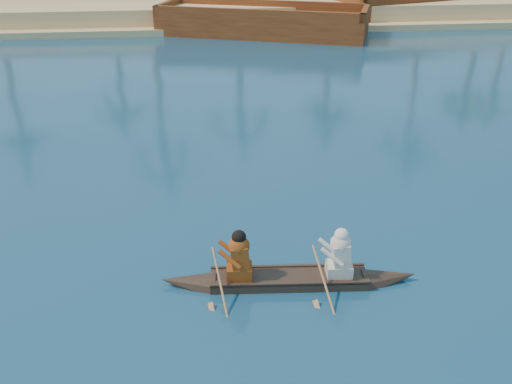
{
  "coord_description": "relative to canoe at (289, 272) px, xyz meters",
  "views": [
    {
      "loc": [
        3.9,
        -11.01,
        6.34
      ],
      "look_at": [
        5.13,
        -0.23,
        0.99
      ],
      "focal_mm": 40.0,
      "sensor_mm": 36.0,
      "label": 1
    }
  ],
  "objects": [
    {
      "name": "barge_mid",
      "position": [
        2.52,
        24.2,
        0.42
      ],
      "size": [
        12.29,
        7.68,
        1.94
      ],
      "rotation": [
        0.0,
        0.0,
        -0.35
      ],
      "color": "brown",
      "rests_on": "ground"
    },
    {
      "name": "ground",
      "position": [
        -5.53,
        2.2,
        -0.26
      ],
      "size": [
        160.0,
        160.0,
        0.0
      ],
      "primitive_type": "plane",
      "color": "navy",
      "rests_on": "ground"
    },
    {
      "name": "canoe",
      "position": [
        0.0,
        0.0,
        0.0
      ],
      "size": [
        4.88,
        1.01,
        1.33
      ],
      "rotation": [
        0.0,
        0.0,
        -0.08
      ],
      "color": "#3A281F",
      "rests_on": "ground"
    },
    {
      "name": "barge_right",
      "position": [
        14.21,
        29.2,
        0.52
      ],
      "size": [
        14.11,
        8.4,
        2.23
      ],
      "rotation": [
        0.0,
        0.0,
        0.32
      ],
      "color": "brown",
      "rests_on": "ground"
    }
  ]
}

